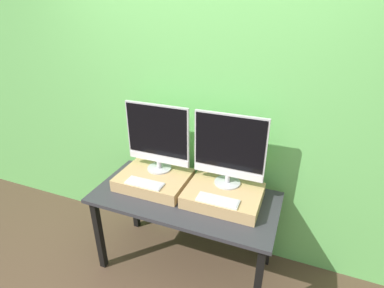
# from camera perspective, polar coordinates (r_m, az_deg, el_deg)

# --- Properties ---
(wall_back) EXTENTS (8.00, 0.04, 2.60)m
(wall_back) POSITION_cam_1_polar(r_m,az_deg,el_deg) (2.41, 2.20, 6.86)
(wall_back) COLOR #66B75B
(wall_back) RESTS_ON ground_plane
(workbench) EXTENTS (1.42, 0.67, 0.72)m
(workbench) POSITION_cam_1_polar(r_m,az_deg,el_deg) (2.39, -1.41, -11.54)
(workbench) COLOR #2D2D33
(workbench) RESTS_ON ground_plane
(wooden_riser_left) EXTENTS (0.55, 0.42, 0.10)m
(wooden_riser_left) POSITION_cam_1_polar(r_m,az_deg,el_deg) (2.46, -7.24, -6.75)
(wooden_riser_left) COLOR tan
(wooden_riser_left) RESTS_ON workbench
(monitor_left) EXTENTS (0.53, 0.20, 0.56)m
(monitor_left) POSITION_cam_1_polar(r_m,az_deg,el_deg) (2.38, -6.57, 1.39)
(monitor_left) COLOR #B2B2B7
(monitor_left) RESTS_ON wooden_riser_left
(keyboard_left) EXTENTS (0.30, 0.11, 0.01)m
(keyboard_left) POSITION_cam_1_polar(r_m,az_deg,el_deg) (2.33, -9.03, -7.37)
(keyboard_left) COLOR silver
(keyboard_left) RESTS_ON wooden_riser_left
(wooden_riser_right) EXTENTS (0.55, 0.42, 0.10)m
(wooden_riser_right) POSITION_cam_1_polar(r_m,az_deg,el_deg) (2.28, 5.99, -9.69)
(wooden_riser_right) COLOR tan
(wooden_riser_right) RESTS_ON workbench
(monitor_right) EXTENTS (0.53, 0.20, 0.56)m
(monitor_right) POSITION_cam_1_polar(r_m,az_deg,el_deg) (2.18, 7.12, -0.96)
(monitor_right) COLOR #B2B2B7
(monitor_right) RESTS_ON wooden_riser_right
(keyboard_right) EXTENTS (0.30, 0.11, 0.01)m
(keyboard_right) POSITION_cam_1_polar(r_m,az_deg,el_deg) (2.13, 4.94, -10.62)
(keyboard_right) COLOR silver
(keyboard_right) RESTS_ON wooden_riser_right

